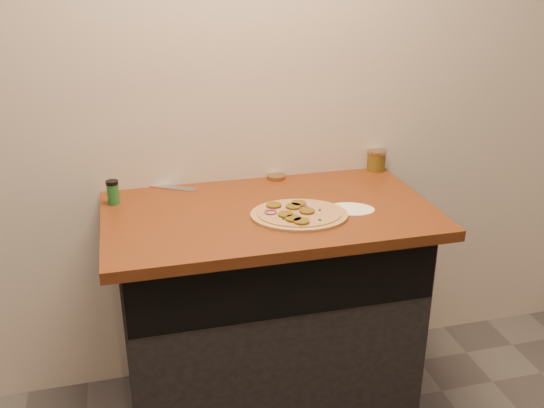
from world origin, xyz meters
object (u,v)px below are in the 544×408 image
object	(u,v)px
chefs_knife	(156,185)
spice_shaker	(113,192)
pizza	(298,214)
salsa_jar	(376,160)

from	to	relation	value
chefs_knife	spice_shaker	bearing A→B (deg)	-137.84
pizza	chefs_knife	world-z (taller)	pizza
chefs_knife	salsa_jar	xyz separation A→B (m)	(0.94, -0.04, 0.04)
spice_shaker	chefs_knife	bearing A→B (deg)	42.16
chefs_knife	spice_shaker	distance (m)	0.23
salsa_jar	spice_shaker	world-z (taller)	spice_shaker
salsa_jar	spice_shaker	distance (m)	1.11
pizza	spice_shaker	world-z (taller)	spice_shaker
pizza	spice_shaker	xyz separation A→B (m)	(-0.64, 0.28, 0.04)
chefs_knife	salsa_jar	distance (m)	0.94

